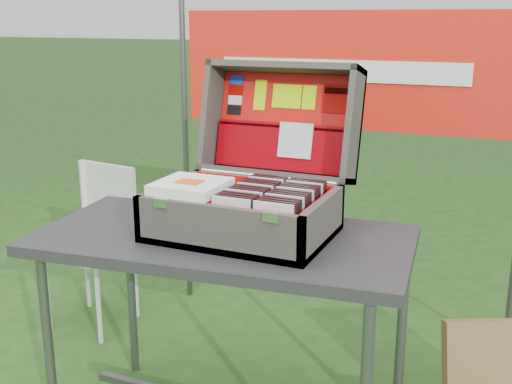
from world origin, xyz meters
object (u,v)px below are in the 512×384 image
at_px(suitcase, 249,153).
at_px(chair, 90,250).
at_px(cardboard_box, 500,379).
at_px(table, 225,340).

distance_m(suitcase, chair, 1.38).
relative_size(suitcase, cardboard_box, 1.35).
bearing_deg(chair, table, -20.49).
height_order(chair, cardboard_box, chair).
bearing_deg(suitcase, chair, 156.56).
distance_m(table, suitcase, 0.69).
bearing_deg(table, chair, 145.63).
distance_m(suitcase, cardboard_box, 1.28).
height_order(table, chair, chair).
bearing_deg(chair, suitcase, -15.52).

